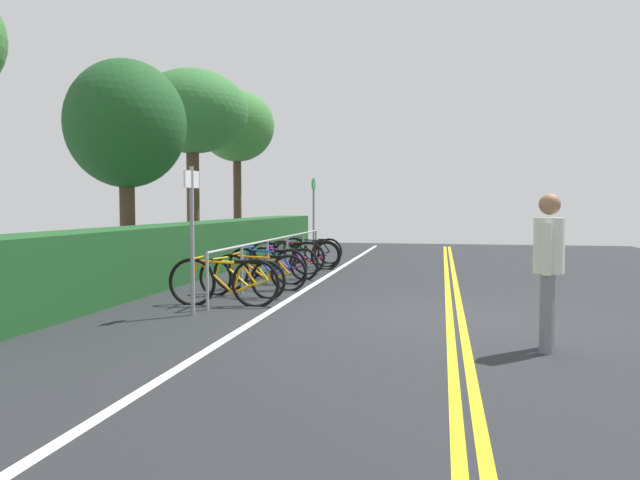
% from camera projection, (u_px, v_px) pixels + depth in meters
% --- Properties ---
extents(ground_plane, '(32.87, 13.65, 0.05)m').
position_uv_depth(ground_plane, '(455.00, 319.00, 8.60)').
color(ground_plane, '#232628').
extents(centre_line_yellow_inner, '(29.58, 0.10, 0.00)m').
position_uv_depth(centre_line_yellow_inner, '(461.00, 317.00, 8.59)').
color(centre_line_yellow_inner, gold).
rests_on(centre_line_yellow_inner, ground_plane).
extents(centre_line_yellow_outer, '(29.58, 0.10, 0.00)m').
position_uv_depth(centre_line_yellow_outer, '(449.00, 317.00, 8.62)').
color(centre_line_yellow_outer, gold).
rests_on(centre_line_yellow_outer, ground_plane).
extents(bike_lane_stripe_white, '(29.58, 0.12, 0.00)m').
position_uv_depth(bike_lane_stripe_white, '(271.00, 311.00, 9.12)').
color(bike_lane_stripe_white, white).
rests_on(bike_lane_stripe_white, ground_plane).
extents(bike_rack, '(8.14, 0.05, 0.87)m').
position_uv_depth(bike_rack, '(278.00, 247.00, 13.13)').
color(bike_rack, '#9EA0A5').
rests_on(bike_rack, ground_plane).
extents(bicycle_0, '(0.46, 1.78, 0.79)m').
position_uv_depth(bicycle_0, '(224.00, 282.00, 9.58)').
color(bicycle_0, black).
rests_on(bicycle_0, ground_plane).
extents(bicycle_1, '(0.52, 1.67, 0.69)m').
position_uv_depth(bicycle_1, '(241.00, 278.00, 10.52)').
color(bicycle_1, black).
rests_on(bicycle_1, ground_plane).
extents(bicycle_2, '(0.46, 1.79, 0.71)m').
position_uv_depth(bicycle_2, '(260.00, 272.00, 11.37)').
color(bicycle_2, black).
rests_on(bicycle_2, ground_plane).
extents(bicycle_3, '(0.47, 1.73, 0.75)m').
position_uv_depth(bicycle_3, '(267.00, 266.00, 12.32)').
color(bicycle_3, black).
rests_on(bicycle_3, ground_plane).
extents(bicycle_4, '(0.57, 1.63, 0.71)m').
position_uv_depth(bicycle_4, '(284.00, 263.00, 13.17)').
color(bicycle_4, black).
rests_on(bicycle_4, ground_plane).
extents(bicycle_5, '(0.46, 1.76, 0.79)m').
position_uv_depth(bicycle_5, '(287.00, 257.00, 14.01)').
color(bicycle_5, black).
rests_on(bicycle_5, ground_plane).
extents(bicycle_6, '(0.52, 1.80, 0.76)m').
position_uv_depth(bicycle_6, '(303.00, 255.00, 14.94)').
color(bicycle_6, black).
rests_on(bicycle_6, ground_plane).
extents(bicycle_7, '(0.46, 1.74, 0.69)m').
position_uv_depth(bicycle_7, '(306.00, 254.00, 15.72)').
color(bicycle_7, black).
rests_on(bicycle_7, ground_plane).
extents(bicycle_8, '(0.51, 1.71, 0.72)m').
position_uv_depth(bicycle_8, '(312.00, 250.00, 16.64)').
color(bicycle_8, black).
rests_on(bicycle_8, ground_plane).
extents(pedestrian, '(0.48, 0.32, 1.68)m').
position_uv_depth(pedestrian, '(549.00, 261.00, 6.60)').
color(pedestrian, slate).
rests_on(pedestrian, ground_plane).
extents(sign_post_near, '(0.36, 0.08, 2.10)m').
position_uv_depth(sign_post_near, '(192.00, 226.00, 8.70)').
color(sign_post_near, gray).
rests_on(sign_post_near, ground_plane).
extents(sign_post_far, '(0.36, 0.06, 2.32)m').
position_uv_depth(sign_post_far, '(314.00, 211.00, 17.74)').
color(sign_post_far, gray).
rests_on(sign_post_far, ground_plane).
extents(hedge_backdrop, '(17.09, 1.08, 1.16)m').
position_uv_depth(hedge_backdrop, '(212.00, 245.00, 15.01)').
color(hedge_backdrop, '#1C4C21').
rests_on(hedge_backdrop, ground_plane).
extents(tree_mid, '(2.52, 2.52, 4.61)m').
position_uv_depth(tree_mid, '(126.00, 125.00, 13.02)').
color(tree_mid, '#473323').
rests_on(tree_mid, ground_plane).
extents(tree_far_right, '(3.18, 3.18, 5.39)m').
position_uv_depth(tree_far_right, '(192.00, 113.00, 17.56)').
color(tree_far_right, '#473323').
rests_on(tree_far_right, ground_plane).
extents(tree_extra, '(2.55, 2.55, 5.47)m').
position_uv_depth(tree_extra, '(237.00, 127.00, 21.16)').
color(tree_extra, '#473323').
rests_on(tree_extra, ground_plane).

